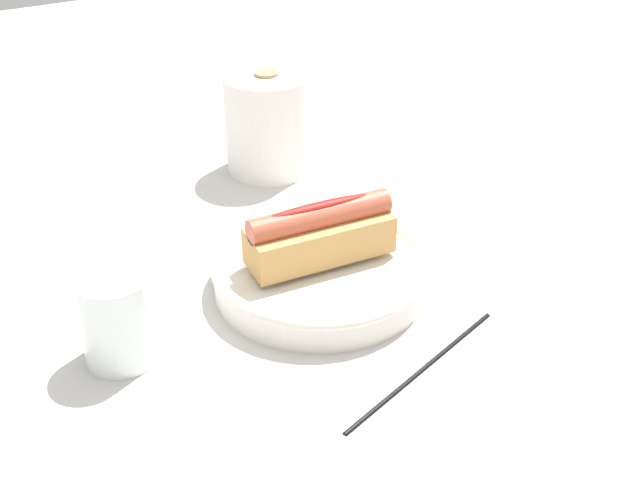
# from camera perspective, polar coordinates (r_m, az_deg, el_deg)

# --- Properties ---
(ground_plane) EXTENTS (2.40, 2.40, 0.00)m
(ground_plane) POSITION_cam_1_polar(r_m,az_deg,el_deg) (0.86, 1.29, -3.63)
(ground_plane) COLOR beige
(serving_bowl) EXTENTS (0.23, 0.23, 0.04)m
(serving_bowl) POSITION_cam_1_polar(r_m,az_deg,el_deg) (0.86, 0.00, -2.13)
(serving_bowl) COLOR silver
(serving_bowl) RESTS_ON ground_plane
(hotdog_front) EXTENTS (0.15, 0.06, 0.06)m
(hotdog_front) POSITION_cam_1_polar(r_m,az_deg,el_deg) (0.83, 0.00, 0.46)
(hotdog_front) COLOR tan
(hotdog_front) RESTS_ON serving_bowl
(water_glass) EXTENTS (0.07, 0.07, 0.09)m
(water_glass) POSITION_cam_1_polar(r_m,az_deg,el_deg) (0.77, -13.75, -5.42)
(water_glass) COLOR white
(water_glass) RESTS_ON ground_plane
(paper_towel_roll) EXTENTS (0.11, 0.11, 0.13)m
(paper_towel_roll) POSITION_cam_1_polar(r_m,az_deg,el_deg) (1.08, -3.60, 8.05)
(paper_towel_roll) COLOR white
(paper_towel_roll) RESTS_ON ground_plane
(chopstick_near) EXTENTS (0.21, 0.08, 0.01)m
(chopstick_near) POSITION_cam_1_polar(r_m,az_deg,el_deg) (0.77, 7.10, -8.71)
(chopstick_near) COLOR black
(chopstick_near) RESTS_ON ground_plane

